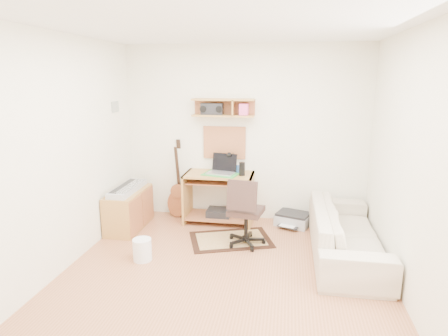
% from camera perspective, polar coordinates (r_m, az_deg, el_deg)
% --- Properties ---
extents(floor, '(3.60, 4.00, 0.01)m').
position_cam_1_polar(floor, '(4.27, -0.38, -16.64)').
color(floor, '#B3724A').
rests_on(floor, ground).
extents(ceiling, '(3.60, 4.00, 0.01)m').
position_cam_1_polar(ceiling, '(3.73, -0.45, 20.69)').
color(ceiling, white).
rests_on(ceiling, ground).
extents(back_wall, '(3.60, 0.01, 2.60)m').
position_cam_1_polar(back_wall, '(5.74, 3.08, 5.03)').
color(back_wall, white).
rests_on(back_wall, ground).
extents(left_wall, '(0.01, 4.00, 2.60)m').
position_cam_1_polar(left_wall, '(4.47, -23.88, 1.50)').
color(left_wall, white).
rests_on(left_wall, ground).
extents(right_wall, '(0.01, 4.00, 2.60)m').
position_cam_1_polar(right_wall, '(3.91, 26.62, -0.32)').
color(right_wall, white).
rests_on(right_wall, ground).
extents(wall_shelf, '(0.90, 0.25, 0.26)m').
position_cam_1_polar(wall_shelf, '(5.61, -0.11, 8.96)').
color(wall_shelf, '#BB8642').
rests_on(wall_shelf, back_wall).
extents(cork_board, '(0.64, 0.03, 0.49)m').
position_cam_1_polar(cork_board, '(5.78, 0.07, 3.79)').
color(cork_board, tan).
rests_on(cork_board, back_wall).
extents(wall_photo, '(0.02, 0.20, 0.15)m').
position_cam_1_polar(wall_photo, '(5.70, -15.86, 8.73)').
color(wall_photo, '#4C8CBF').
rests_on(wall_photo, left_wall).
extents(desk, '(1.00, 0.55, 0.75)m').
position_cam_1_polar(desk, '(5.73, -0.76, -4.48)').
color(desk, '#BB8642').
rests_on(desk, floor).
extents(laptop, '(0.45, 0.45, 0.29)m').
position_cam_1_polar(laptop, '(5.57, -0.42, 0.54)').
color(laptop, silver).
rests_on(laptop, desk).
extents(speaker, '(0.09, 0.09, 0.19)m').
position_cam_1_polar(speaker, '(5.51, 2.69, -0.14)').
color(speaker, black).
rests_on(speaker, desk).
extents(desk_lamp, '(0.10, 0.10, 0.30)m').
position_cam_1_polar(desk_lamp, '(5.70, 1.34, 0.89)').
color(desk_lamp, black).
rests_on(desk_lamp, desk).
extents(pencil_cup, '(0.08, 0.08, 0.11)m').
position_cam_1_polar(pencil_cup, '(5.67, 2.12, -0.17)').
color(pencil_cup, '#3662A2').
rests_on(pencil_cup, desk).
extents(boombox, '(0.32, 0.14, 0.16)m').
position_cam_1_polar(boombox, '(5.64, -1.78, 8.77)').
color(boombox, black).
rests_on(boombox, wall_shelf).
extents(rug, '(1.23, 1.01, 0.01)m').
position_cam_1_polar(rug, '(5.24, 1.02, -10.55)').
color(rug, '#C8BC86').
rests_on(rug, floor).
extents(task_chair, '(0.54, 0.54, 0.92)m').
position_cam_1_polar(task_chair, '(4.96, 3.31, -6.38)').
color(task_chair, '#32221D').
rests_on(task_chair, floor).
extents(cabinet, '(0.40, 0.90, 0.55)m').
position_cam_1_polar(cabinet, '(5.72, -13.94, -5.99)').
color(cabinet, '#BB8642').
rests_on(cabinet, floor).
extents(music_keyboard, '(0.26, 0.84, 0.07)m').
position_cam_1_polar(music_keyboard, '(5.62, -14.12, -2.99)').
color(music_keyboard, '#B2B5BA').
rests_on(music_keyboard, cabinet).
extents(guitar, '(0.34, 0.23, 1.21)m').
position_cam_1_polar(guitar, '(5.95, -6.99, -1.62)').
color(guitar, '#98542E').
rests_on(guitar, floor).
extents(waste_basket, '(0.24, 0.24, 0.27)m').
position_cam_1_polar(waste_basket, '(4.76, -12.03, -11.76)').
color(waste_basket, white).
rests_on(waste_basket, floor).
extents(printer, '(0.57, 0.50, 0.18)m').
position_cam_1_polar(printer, '(5.80, 10.22, -7.52)').
color(printer, '#A5A8AA').
rests_on(printer, floor).
extents(sofa, '(0.59, 2.01, 0.78)m').
position_cam_1_polar(sofa, '(4.93, 17.72, -7.96)').
color(sofa, beige).
rests_on(sofa, floor).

